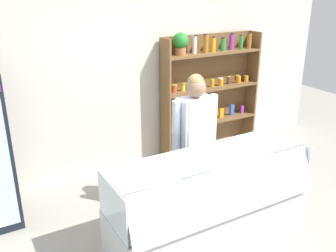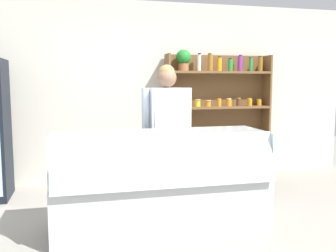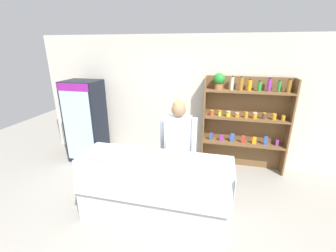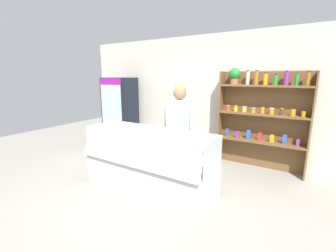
{
  "view_description": "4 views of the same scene",
  "coord_description": "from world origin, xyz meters",
  "views": [
    {
      "loc": [
        -2.21,
        -2.59,
        2.62
      ],
      "look_at": [
        -0.25,
        0.85,
        1.1
      ],
      "focal_mm": 40.0,
      "sensor_mm": 36.0,
      "label": 1
    },
    {
      "loc": [
        -0.98,
        -3.49,
        1.5
      ],
      "look_at": [
        0.04,
        0.69,
        0.99
      ],
      "focal_mm": 40.0,
      "sensor_mm": 36.0,
      "label": 2
    },
    {
      "loc": [
        0.65,
        -2.53,
        2.46
      ],
      "look_at": [
        -0.17,
        0.85,
        1.22
      ],
      "focal_mm": 24.0,
      "sensor_mm": 36.0,
      "label": 3
    },
    {
      "loc": [
        1.87,
        -2.59,
        1.83
      ],
      "look_at": [
        -0.09,
        0.54,
        1.0
      ],
      "focal_mm": 24.0,
      "sensor_mm": 36.0,
      "label": 4
    }
  ],
  "objects": [
    {
      "name": "deli_display_case",
      "position": [
        -0.18,
        0.11,
        0.31
      ],
      "size": [
        2.15,
        0.76,
        1.01
      ],
      "color": "silver",
      "rests_on": "ground"
    },
    {
      "name": "drinks_fridge",
      "position": [
        -2.23,
        1.63,
        0.89
      ],
      "size": [
        0.74,
        0.62,
        1.79
      ],
      "color": "black",
      "rests_on": "ground"
    },
    {
      "name": "ground_plane",
      "position": [
        0.0,
        0.0,
        0.0
      ],
      "size": [
        12.0,
        12.0,
        0.0
      ],
      "primitive_type": "plane",
      "color": "gray"
    },
    {
      "name": "back_wall",
      "position": [
        0.0,
        2.19,
        1.35
      ],
      "size": [
        6.8,
        0.1,
        2.7
      ],
      "primitive_type": "cube",
      "color": "beige",
      "rests_on": "ground"
    },
    {
      "name": "shop_clerk",
      "position": [
        0.03,
        0.71,
        1.01
      ],
      "size": [
        0.59,
        0.25,
        1.7
      ],
      "color": "#2D2D38",
      "rests_on": "ground"
    },
    {
      "name": "shelving_unit",
      "position": [
        1.11,
        2.0,
        1.11
      ],
      "size": [
        1.66,
        0.29,
        1.98
      ],
      "color": "brown",
      "rests_on": "ground"
    }
  ]
}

